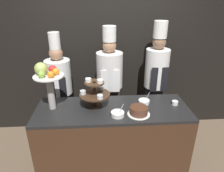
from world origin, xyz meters
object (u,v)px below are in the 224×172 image
Objects in this scene: chef_center_left at (110,81)px; cup_white at (175,103)px; tiered_stand at (95,92)px; chef_center_right at (156,77)px; fruit_pedestal at (47,78)px; serving_bowl_near at (118,114)px; cake_round at (139,111)px; chef_left at (60,86)px; serving_bowl_far at (144,102)px.

cup_white is at bearing -37.97° from chef_center_left.
chef_center_right is (0.91, 0.59, -0.06)m from tiered_stand.
fruit_pedestal is (-0.53, 0.00, 0.20)m from tiered_stand.
chef_center_right is at bearing 51.57° from serving_bowl_near.
serving_bowl_near is at bearing -86.85° from chef_center_left.
chef_left is at bearing 142.02° from cake_round.
serving_bowl_far is at bearing 36.82° from serving_bowl_near.
chef_left is (-1.14, 0.55, -0.00)m from serving_bowl_far.
tiered_stand is 0.65× the size of fruit_pedestal.
cup_white is 0.04× the size of chef_left.
serving_bowl_near is 0.82m from chef_center_left.
fruit_pedestal is 0.31× the size of chef_center_right.
chef_center_right is (0.41, 0.80, 0.08)m from cake_round.
cup_white is (1.52, -0.03, -0.37)m from fruit_pedestal.
fruit_pedestal is 0.99m from chef_center_left.
cup_white is 0.99m from chef_center_left.
tiered_stand reaches higher than cake_round.
tiered_stand is 0.81m from chef_left.
fruit_pedestal is at bearing -89.96° from chef_left.
tiered_stand reaches higher than serving_bowl_near.
serving_bowl_far is 0.08× the size of chef_center_left.
chef_left is at bearing 133.77° from serving_bowl_near.
tiered_stand is 0.20× the size of chef_center_right.
serving_bowl_near is 1.14m from chef_left.
chef_center_right reaches higher than chef_center_left.
chef_center_right is at bearing 0.00° from chef_left.
chef_center_left is at bearing 93.15° from serving_bowl_near.
cake_round is at bearing -37.98° from chef_left.
chef_left is 0.93× the size of chef_center_right.
cake_round is at bearing -116.93° from chef_center_right.
serving_bowl_far is at bearing 65.35° from cake_round.
serving_bowl_far is 1.27m from chef_left.
chef_center_left is (0.74, 0.00, 0.06)m from chef_left.
chef_left is (-0.00, 0.58, -0.37)m from fruit_pedestal.
serving_bowl_near is at bearing -46.23° from chef_left.
chef_center_right is at bearing -0.00° from chef_center_left.
cake_round reaches higher than cup_white.
chef_center_left reaches higher than serving_bowl_far.
tiered_stand is 0.22× the size of chef_left.
chef_center_right reaches higher than chef_left.
fruit_pedestal is at bearing 167.85° from cake_round.
tiered_stand is 4.94× the size of cup_white.
cake_round is 1.72× the size of serving_bowl_far.
serving_bowl_far is (0.12, 0.25, -0.02)m from cake_round.
chef_center_right is (1.44, 0.58, -0.26)m from fruit_pedestal.
chef_center_left is at bearing 126.13° from serving_bowl_far.
chef_left reaches higher than cake_round.
chef_left is 1.44m from chef_center_right.
fruit_pedestal reaches higher than cup_white.
serving_bowl_far reaches higher than cake_round.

